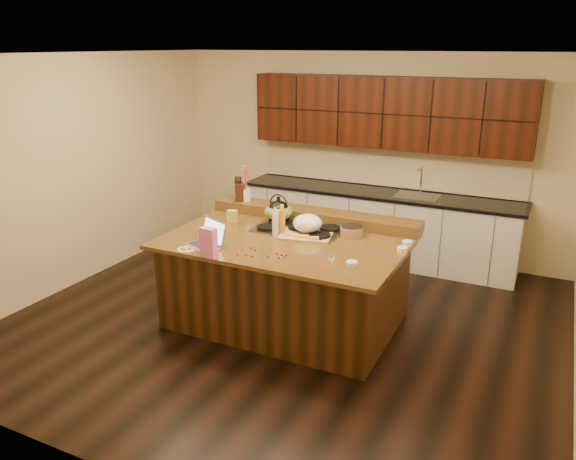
% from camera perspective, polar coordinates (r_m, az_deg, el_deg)
% --- Properties ---
extents(room, '(5.52, 5.02, 2.72)m').
position_cam_1_polar(room, '(5.52, -0.23, 3.30)').
color(room, black).
rests_on(room, ground).
extents(island, '(2.40, 1.60, 0.92)m').
position_cam_1_polar(island, '(5.82, -0.22, -5.15)').
color(island, black).
rests_on(island, ground).
extents(back_ledge, '(2.40, 0.30, 0.12)m').
position_cam_1_polar(back_ledge, '(6.24, 2.62, 1.52)').
color(back_ledge, black).
rests_on(back_ledge, island).
extents(cooktop, '(0.92, 0.52, 0.05)m').
position_cam_1_polar(cooktop, '(5.90, 1.06, 0.10)').
color(cooktop, gray).
rests_on(cooktop, island).
extents(back_counter, '(3.70, 0.66, 2.40)m').
position_cam_1_polar(back_counter, '(7.52, 9.38, 4.27)').
color(back_counter, silver).
rests_on(back_counter, ground).
extents(kettle, '(0.24, 0.24, 0.21)m').
position_cam_1_polar(kettle, '(6.10, -0.97, 2.04)').
color(kettle, black).
rests_on(kettle, cooktop).
extents(green_bowl, '(0.39, 0.39, 0.17)m').
position_cam_1_polar(green_bowl, '(6.10, -0.97, 1.85)').
color(green_bowl, olive).
rests_on(green_bowl, cooktop).
extents(laptop, '(0.44, 0.40, 0.25)m').
position_cam_1_polar(laptop, '(5.50, -8.09, -0.93)').
color(laptop, '#B7B7BC').
rests_on(laptop, island).
extents(oil_bottle, '(0.09, 0.09, 0.27)m').
position_cam_1_polar(oil_bottle, '(5.74, -0.61, 0.81)').
color(oil_bottle, gold).
rests_on(oil_bottle, island).
extents(vinegar_bottle, '(0.08, 0.08, 0.25)m').
position_cam_1_polar(vinegar_bottle, '(5.70, -1.29, 0.57)').
color(vinegar_bottle, silver).
rests_on(vinegar_bottle, island).
extents(wooden_tray, '(0.59, 0.48, 0.21)m').
position_cam_1_polar(wooden_tray, '(5.75, 1.95, 0.41)').
color(wooden_tray, tan).
rests_on(wooden_tray, island).
extents(ramekin_a, '(0.13, 0.13, 0.04)m').
position_cam_1_polar(ramekin_a, '(4.99, 6.49, -3.44)').
color(ramekin_a, white).
rests_on(ramekin_a, island).
extents(ramekin_b, '(0.10, 0.10, 0.04)m').
position_cam_1_polar(ramekin_b, '(5.41, 11.52, -1.95)').
color(ramekin_b, white).
rests_on(ramekin_b, island).
extents(ramekin_c, '(0.10, 0.10, 0.04)m').
position_cam_1_polar(ramekin_c, '(5.59, 12.04, -1.32)').
color(ramekin_c, white).
rests_on(ramekin_c, island).
extents(strainer_bowl, '(0.29, 0.29, 0.09)m').
position_cam_1_polar(strainer_bowl, '(5.75, 6.54, -0.20)').
color(strainer_bowl, '#996B3F').
rests_on(strainer_bowl, island).
extents(kitchen_timer, '(0.10, 0.10, 0.07)m').
position_cam_1_polar(kitchen_timer, '(5.20, 4.48, -2.33)').
color(kitchen_timer, silver).
rests_on(kitchen_timer, island).
extents(pink_bag, '(0.15, 0.09, 0.28)m').
position_cam_1_polar(pink_bag, '(5.18, -8.08, -1.27)').
color(pink_bag, pink).
rests_on(pink_bag, island).
extents(candy_plate, '(0.23, 0.23, 0.01)m').
position_cam_1_polar(candy_plate, '(5.44, -10.27, -1.95)').
color(candy_plate, white).
rests_on(candy_plate, island).
extents(package_box, '(0.11, 0.08, 0.14)m').
position_cam_1_polar(package_box, '(6.17, -5.69, 1.37)').
color(package_box, gold).
rests_on(package_box, island).
extents(utensil_crock, '(0.16, 0.16, 0.14)m').
position_cam_1_polar(utensil_crock, '(6.58, -4.32, 3.57)').
color(utensil_crock, white).
rests_on(utensil_crock, back_ledge).
extents(knife_block, '(0.17, 0.20, 0.21)m').
position_cam_1_polar(knife_block, '(6.60, -4.86, 3.93)').
color(knife_block, black).
rests_on(knife_block, back_ledge).
extents(gumdrop_0, '(0.02, 0.02, 0.02)m').
position_cam_1_polar(gumdrop_0, '(5.23, -5.16, -2.49)').
color(gumdrop_0, red).
rests_on(gumdrop_0, island).
extents(gumdrop_1, '(0.02, 0.02, 0.02)m').
position_cam_1_polar(gumdrop_1, '(5.36, -4.72, -1.98)').
color(gumdrop_1, '#198C26').
rests_on(gumdrop_1, island).
extents(gumdrop_2, '(0.02, 0.02, 0.02)m').
position_cam_1_polar(gumdrop_2, '(5.24, -1.16, -2.41)').
color(gumdrop_2, red).
rests_on(gumdrop_2, island).
extents(gumdrop_3, '(0.02, 0.02, 0.02)m').
position_cam_1_polar(gumdrop_3, '(5.23, -4.32, -2.49)').
color(gumdrop_3, '#198C26').
rests_on(gumdrop_3, island).
extents(gumdrop_4, '(0.02, 0.02, 0.02)m').
position_cam_1_polar(gumdrop_4, '(5.40, -3.78, -1.80)').
color(gumdrop_4, red).
rests_on(gumdrop_4, island).
extents(gumdrop_5, '(0.02, 0.02, 0.02)m').
position_cam_1_polar(gumdrop_5, '(5.15, -0.38, -2.76)').
color(gumdrop_5, '#198C26').
rests_on(gumdrop_5, island).
extents(gumdrop_6, '(0.02, 0.02, 0.02)m').
position_cam_1_polar(gumdrop_6, '(5.19, -3.63, -2.65)').
color(gumdrop_6, red).
rests_on(gumdrop_6, island).
extents(gumdrop_7, '(0.02, 0.02, 0.02)m').
position_cam_1_polar(gumdrop_7, '(5.14, -0.90, -2.83)').
color(gumdrop_7, '#198C26').
rests_on(gumdrop_7, island).
extents(gumdrop_8, '(0.02, 0.02, 0.02)m').
position_cam_1_polar(gumdrop_8, '(5.21, -0.18, -2.51)').
color(gumdrop_8, red).
rests_on(gumdrop_8, island).
extents(gumdrop_9, '(0.02, 0.02, 0.02)m').
position_cam_1_polar(gumdrop_9, '(5.17, -2.10, -2.70)').
color(gumdrop_9, '#198C26').
rests_on(gumdrop_9, island).
extents(gumdrop_10, '(0.02, 0.02, 0.02)m').
position_cam_1_polar(gumdrop_10, '(5.21, -0.66, -2.53)').
color(gumdrop_10, red).
rests_on(gumdrop_10, island).
extents(gumdrop_11, '(0.02, 0.02, 0.02)m').
position_cam_1_polar(gumdrop_11, '(5.34, -3.37, -2.00)').
color(gumdrop_11, '#198C26').
rests_on(gumdrop_11, island).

